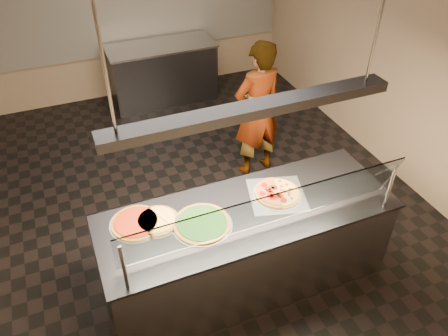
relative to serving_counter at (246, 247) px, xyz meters
name	(u,v)px	position (x,y,z in m)	size (l,w,h in m)	color
ground	(201,195)	(0.03, 1.38, -0.48)	(5.00, 6.00, 0.02)	black
wall_back	(131,1)	(0.03, 4.39, 1.03)	(5.00, 0.02, 3.00)	#988162
wall_front	(388,327)	(0.03, -1.63, 1.03)	(5.00, 0.02, 3.00)	#988162
wall_right	(393,48)	(2.54, 1.38, 1.03)	(0.02, 6.00, 3.00)	#988162
tile_band	(133,15)	(0.03, 4.36, 0.83)	(4.90, 0.02, 1.20)	silver
serving_counter	(246,247)	(0.00, 0.00, 0.00)	(2.65, 0.94, 0.93)	#B7B7BC
sneeze_guard	(268,211)	(0.00, -0.34, 0.76)	(2.41, 0.18, 0.54)	#B7B7BC
perforated_tray	(277,194)	(0.33, 0.09, 0.47)	(0.62, 0.62, 0.01)	silver
half_pizza_pepperoni	(268,195)	(0.23, 0.09, 0.50)	(0.31, 0.45, 0.05)	brown
half_pizza_sausage	(287,190)	(0.43, 0.09, 0.49)	(0.31, 0.45, 0.04)	brown
pizza_spinach	(202,223)	(-0.44, -0.01, 0.48)	(0.52, 0.52, 0.03)	silver
pizza_cheese	(157,220)	(-0.78, 0.18, 0.48)	(0.39, 0.39, 0.03)	silver
pizza_tomato	(136,222)	(-0.95, 0.22, 0.48)	(0.45, 0.45, 0.03)	silver
pizza_spatula	(170,219)	(-0.67, 0.13, 0.49)	(0.24, 0.21, 0.02)	#B7B7BC
prep_table	(163,72)	(0.32, 3.93, 0.00)	(1.69, 0.74, 0.93)	#303035
worker	(257,111)	(0.87, 1.59, 0.42)	(0.65, 0.42, 1.77)	#45414A
heat_lamp_housing	(253,109)	(0.00, 0.00, 1.48)	(2.30, 0.18, 0.08)	#303035
lamp_rod_left	(104,62)	(-1.00, 0.00, 2.03)	(0.02, 0.02, 1.01)	#B7B7BC
lamp_rod_right	(380,18)	(1.00, 0.00, 2.03)	(0.02, 0.02, 1.01)	#B7B7BC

